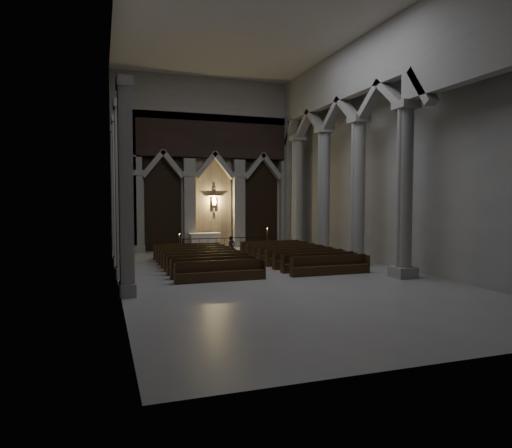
# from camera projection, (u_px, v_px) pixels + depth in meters

# --- Properties ---
(room) EXTENTS (24.00, 24.10, 12.00)m
(room) POSITION_uv_depth(u_px,v_px,m) (273.00, 113.00, 21.17)
(room) COLOR gray
(room) RESTS_ON ground
(sanctuary_wall) EXTENTS (14.00, 0.77, 12.00)m
(sanctuary_wall) POSITION_uv_depth(u_px,v_px,m) (214.00, 156.00, 32.13)
(sanctuary_wall) COLOR gray
(sanctuary_wall) RESTS_ON ground
(right_arcade) EXTENTS (1.00, 24.00, 12.00)m
(right_arcade) POSITION_uv_depth(u_px,v_px,m) (360.00, 119.00, 24.18)
(right_arcade) COLOR gray
(right_arcade) RESTS_ON ground
(left_pilasters) EXTENTS (0.60, 13.00, 8.03)m
(left_pilasters) POSITION_uv_depth(u_px,v_px,m) (120.00, 193.00, 22.52)
(left_pilasters) COLOR gray
(left_pilasters) RESTS_ON ground
(sanctuary_step) EXTENTS (8.50, 2.60, 0.15)m
(sanctuary_step) POSITION_uv_depth(u_px,v_px,m) (218.00, 250.00, 31.62)
(sanctuary_step) COLOR gray
(sanctuary_step) RESTS_ON ground
(altar) EXTENTS (2.16, 0.86, 1.09)m
(altar) POSITION_uv_depth(u_px,v_px,m) (205.00, 241.00, 31.59)
(altar) COLOR beige
(altar) RESTS_ON sanctuary_step
(altar_rail) EXTENTS (5.54, 0.09, 1.09)m
(altar_rail) POSITION_uv_depth(u_px,v_px,m) (224.00, 243.00, 29.95)
(altar_rail) COLOR black
(altar_rail) RESTS_ON ground
(candle_stand_left) EXTENTS (0.24, 0.24, 1.40)m
(candle_stand_left) POSITION_uv_depth(u_px,v_px,m) (180.00, 250.00, 29.06)
(candle_stand_left) COLOR olive
(candle_stand_left) RESTS_ON ground
(candle_stand_right) EXTENTS (0.27, 0.27, 1.62)m
(candle_stand_right) POSITION_uv_depth(u_px,v_px,m) (267.00, 245.00, 30.95)
(candle_stand_right) COLOR olive
(candle_stand_right) RESTS_ON ground
(pews) EXTENTS (9.47, 8.45, 0.91)m
(pews) POSITION_uv_depth(u_px,v_px,m) (251.00, 260.00, 24.71)
(pews) COLOR black
(pews) RESTS_ON ground
(worshipper) EXTENTS (0.55, 0.43, 1.32)m
(worshipper) POSITION_uv_depth(u_px,v_px,m) (232.00, 247.00, 27.88)
(worshipper) COLOR black
(worshipper) RESTS_ON ground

